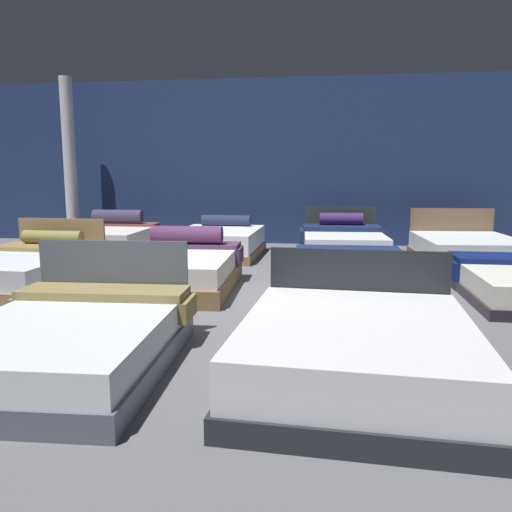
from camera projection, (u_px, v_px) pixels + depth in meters
The scene contains 12 objects.
ground_plane at pixel (257, 298), 6.33m from camera, with size 18.00×18.00×0.02m, color #5B5B60.
showroom_back_wall at pixel (289, 162), 10.91m from camera, with size 18.00×0.06×3.50m, color navy.
bed_1 at pixel (71, 341), 3.98m from camera, with size 1.66×2.13×0.89m.
bed_2 at pixel (356, 352), 3.66m from camera, with size 1.76×2.08×0.85m.
bed_4 at pixel (26, 268), 7.04m from camera, with size 1.57×2.17×0.83m.
bed_5 at pixel (177, 270), 6.72m from camera, with size 1.59×2.07×0.78m.
bed_6 at pixel (351, 278), 6.44m from camera, with size 1.58×2.19×0.49m.
bed_8 at pixel (107, 240), 9.79m from camera, with size 1.65×1.95×0.80m.
bed_9 at pixel (219, 242), 9.47m from camera, with size 1.55×2.01×0.70m.
bed_10 at pixel (343, 243), 9.25m from camera, with size 1.62×2.02×0.87m.
bed_11 at pixel (467, 249), 8.85m from camera, with size 1.76×2.14×0.86m.
support_pillar at pixel (70, 162), 10.85m from camera, with size 0.26×0.26×3.50m, color silver.
Camera 1 is at (0.85, -6.11, 1.51)m, focal length 35.89 mm.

